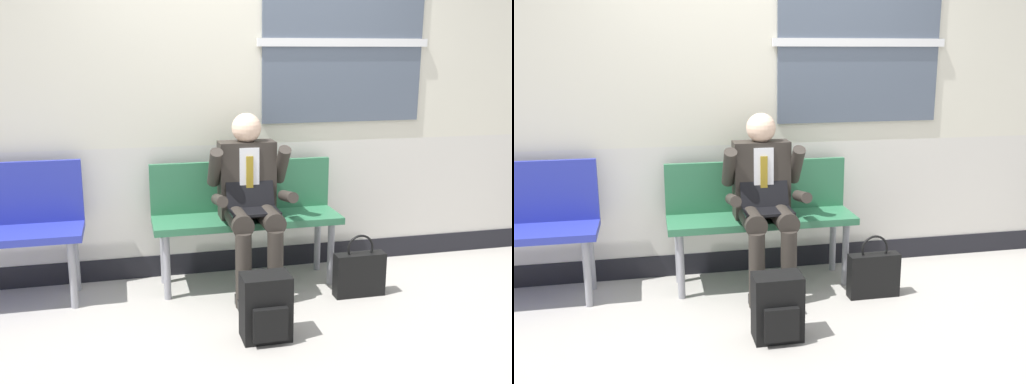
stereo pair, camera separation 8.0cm
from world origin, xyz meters
TOP-DOWN VIEW (x-y plane):
  - ground_plane at (0.00, 0.00)m, footprint 18.00×18.00m
  - station_wall at (0.01, 0.57)m, footprint 5.35×0.16m
  - bench_with_person at (-0.04, 0.29)m, footprint 1.36×0.42m
  - bench_empty at (-1.70, 0.30)m, footprint 1.01×0.42m
  - person_seated at (-0.04, 0.10)m, footprint 0.57×0.70m
  - backpack at (-0.12, -0.64)m, footprint 0.29×0.23m
  - handbag at (0.68, -0.17)m, footprint 0.36×0.11m

SIDE VIEW (x-z plane):
  - ground_plane at x=0.00m, z-range 0.00..0.00m
  - handbag at x=0.68m, z-range -0.06..0.39m
  - backpack at x=-0.12m, z-range 0.00..0.40m
  - bench_with_person at x=-0.04m, z-range 0.11..1.01m
  - bench_empty at x=-1.70m, z-range 0.09..1.05m
  - person_seated at x=-0.04m, z-range 0.05..1.32m
  - station_wall at x=0.01m, z-range -0.01..2.88m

